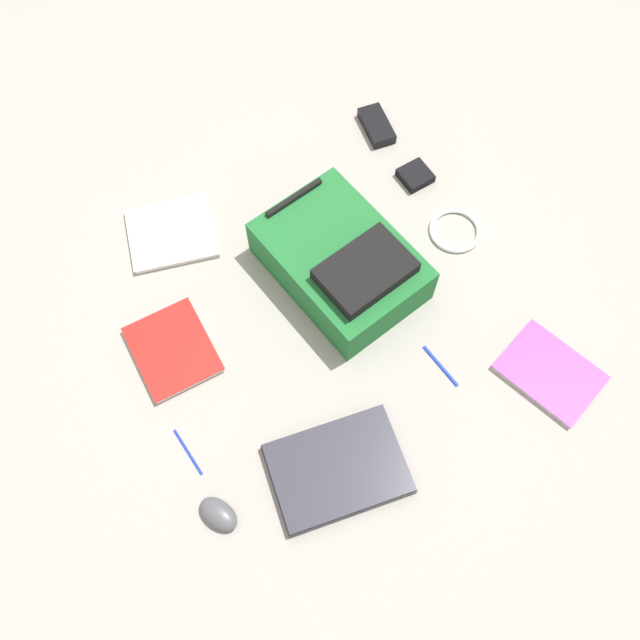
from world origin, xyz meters
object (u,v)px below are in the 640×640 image
(book_red, at_px, (173,350))
(pen_blue, at_px, (441,366))
(power_brick, at_px, (377,126))
(pen_black, at_px, (188,452))
(earbud_pouch, at_px, (415,176))
(laptop, at_px, (338,469))
(book_blue, at_px, (550,373))
(cable_coil, at_px, (455,230))
(book_manual, at_px, (172,233))
(backpack, at_px, (342,262))
(computer_mouse, at_px, (219,514))

(book_red, distance_m, pen_blue, 0.68)
(book_red, relative_size, power_brick, 1.81)
(pen_black, bearing_deg, earbud_pouch, 17.15)
(laptop, relative_size, pen_blue, 2.78)
(book_blue, relative_size, power_brick, 1.93)
(pen_black, bearing_deg, book_blue, -23.89)
(cable_coil, bearing_deg, book_manual, 144.31)
(book_blue, relative_size, pen_black, 2.04)
(backpack, height_order, power_brick, backpack)
(earbud_pouch, bearing_deg, pen_black, -162.85)
(laptop, height_order, computer_mouse, computer_mouse)
(computer_mouse, distance_m, earbud_pouch, 1.07)
(earbud_pouch, bearing_deg, computer_mouse, -154.49)
(pen_black, relative_size, pen_blue, 1.00)
(book_red, height_order, power_brick, power_brick)
(backpack, height_order, book_manual, backpack)
(book_blue, xyz_separation_m, earbud_pouch, (0.11, 0.66, 0.00))
(computer_mouse, height_order, power_brick, computer_mouse)
(backpack, distance_m, laptop, 0.53)
(book_red, bearing_deg, pen_black, -114.08)
(book_manual, relative_size, computer_mouse, 2.96)
(cable_coil, xyz_separation_m, earbud_pouch, (0.03, 0.20, 0.01))
(book_blue, relative_size, pen_blue, 2.04)
(book_red, xyz_separation_m, cable_coil, (0.81, -0.16, -0.00))
(power_brick, distance_m, pen_black, 1.09)
(computer_mouse, bearing_deg, book_manual, 50.47)
(book_blue, xyz_separation_m, computer_mouse, (-0.85, 0.20, 0.01))
(backpack, relative_size, pen_blue, 3.28)
(power_brick, relative_size, pen_blue, 1.06)
(book_manual, height_order, cable_coil, book_manual)
(book_manual, xyz_separation_m, pen_black, (-0.29, -0.54, -0.01))
(backpack, relative_size, earbud_pouch, 5.21)
(cable_coil, height_order, earbud_pouch, earbud_pouch)
(book_blue, xyz_separation_m, cable_coil, (0.09, 0.46, -0.00))
(laptop, xyz_separation_m, book_blue, (0.57, -0.12, -0.01))
(book_red, height_order, earbud_pouch, earbud_pouch)
(book_manual, xyz_separation_m, pen_blue, (0.34, -0.74, -0.00))
(cable_coil, relative_size, power_brick, 1.05)
(backpack, relative_size, cable_coil, 2.96)
(book_manual, relative_size, earbud_pouch, 3.57)
(backpack, relative_size, book_red, 1.71)
(earbud_pouch, bearing_deg, cable_coil, -97.27)
(cable_coil, distance_m, pen_blue, 0.41)
(cable_coil, relative_size, pen_blue, 1.11)
(pen_black, xyz_separation_m, pen_blue, (0.63, -0.19, 0.00))
(computer_mouse, height_order, earbud_pouch, computer_mouse)
(book_blue, relative_size, computer_mouse, 2.68)
(book_red, distance_m, computer_mouse, 0.43)
(earbud_pouch, bearing_deg, power_brick, 83.75)
(book_blue, distance_m, cable_coil, 0.47)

